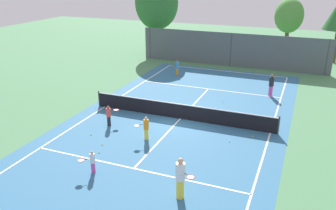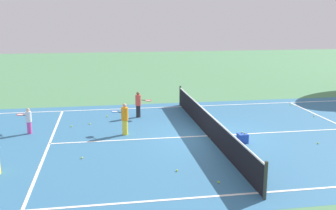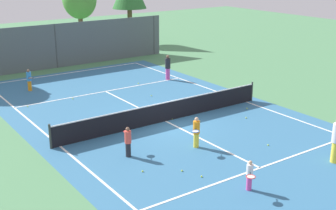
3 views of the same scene
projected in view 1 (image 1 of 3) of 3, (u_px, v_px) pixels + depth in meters
ground_plane at (180, 119)px, 22.16m from camera, size 80.00×80.00×0.00m
court_surface at (180, 119)px, 22.15m from camera, size 13.00×25.00×0.01m
tennis_net at (180, 111)px, 21.97m from camera, size 11.90×0.10×1.10m
perimeter_fence at (231, 50)px, 33.70m from camera, size 18.00×0.12×3.20m
tree_0 at (289, 16)px, 36.03m from camera, size 2.89×3.17×6.10m
tree_2 at (156, 3)px, 37.55m from camera, size 4.69×4.13×8.25m
player_0 at (177, 67)px, 31.13m from camera, size 0.40×0.86×1.32m
player_1 at (180, 178)px, 14.17m from camera, size 0.95×0.70×1.84m
player_2 at (146, 128)px, 19.22m from camera, size 0.75×0.77×1.35m
player_3 at (271, 85)px, 25.88m from camera, size 0.35×0.35×1.65m
player_4 at (109, 115)px, 20.97m from camera, size 0.61×0.83×1.27m
player_5 at (92, 162)px, 16.08m from camera, size 0.70×0.74×1.11m
ball_crate at (202, 112)px, 22.70m from camera, size 0.38×0.38×0.43m
tennis_ball_0 at (242, 91)px, 27.11m from camera, size 0.07×0.07×0.07m
tennis_ball_1 at (180, 86)px, 28.19m from camera, size 0.07×0.07×0.07m
tennis_ball_2 at (229, 141)px, 19.18m from camera, size 0.07×0.07×0.07m
tennis_ball_3 at (102, 145)px, 18.81m from camera, size 0.07×0.07×0.07m
tennis_ball_5 at (186, 119)px, 22.01m from camera, size 0.07×0.07×0.07m
tennis_ball_7 at (223, 101)px, 24.98m from camera, size 0.07×0.07×0.07m
tennis_ball_8 at (91, 135)px, 19.95m from camera, size 0.07×0.07×0.07m
tennis_ball_9 at (99, 152)px, 18.01m from camera, size 0.07×0.07×0.07m
tennis_ball_10 at (253, 137)px, 19.72m from camera, size 0.07×0.07×0.07m
tennis_ball_11 at (151, 83)px, 29.16m from camera, size 0.07×0.07×0.07m
tennis_ball_12 at (181, 162)px, 17.11m from camera, size 0.07×0.07×0.07m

